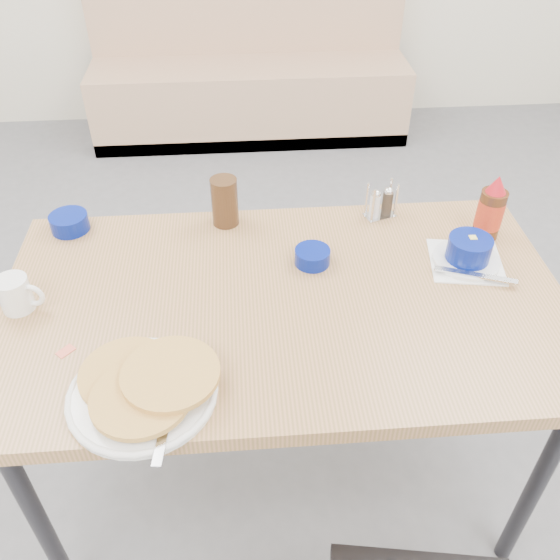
{
  "coord_description": "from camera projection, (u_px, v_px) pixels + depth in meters",
  "views": [
    {
      "loc": [
        -0.09,
        -0.83,
        1.73
      ],
      "look_at": [
        -0.01,
        0.25,
        0.82
      ],
      "focal_mm": 38.0,
      "sensor_mm": 36.0,
      "label": 1
    }
  ],
  "objects": [
    {
      "name": "ground",
      "position": [
        290.0,
        545.0,
        1.76
      ],
      "size": [
        6.0,
        6.0,
        0.0
      ],
      "primitive_type": "plane",
      "color": "slate",
      "rests_on": "ground"
    },
    {
      "name": "booth_bench",
      "position": [
        249.0,
        75.0,
        3.66
      ],
      "size": [
        1.9,
        0.56,
        1.22
      ],
      "color": "tan",
      "rests_on": "ground"
    },
    {
      "name": "dining_table",
      "position": [
        284.0,
        316.0,
        1.5
      ],
      "size": [
        1.4,
        0.8,
        0.76
      ],
      "color": "#B17D52",
      "rests_on": "ground"
    },
    {
      "name": "pancake_plate",
      "position": [
        145.0,
        387.0,
        1.21
      ],
      "size": [
        0.32,
        0.34,
        0.05
      ],
      "rotation": [
        0.0,
        0.0,
        -0.42
      ],
      "color": "white",
      "rests_on": "dining_table"
    },
    {
      "name": "coffee_mug",
      "position": [
        16.0,
        294.0,
        1.4
      ],
      "size": [
        0.11,
        0.08,
        0.09
      ],
      "rotation": [
        0.0,
        0.0,
        -0.21
      ],
      "color": "white",
      "rests_on": "dining_table"
    },
    {
      "name": "grits_setting",
      "position": [
        468.0,
        253.0,
        1.55
      ],
      "size": [
        0.21,
        0.23,
        0.08
      ],
      "rotation": [
        0.0,
        0.0,
        -0.16
      ],
      "color": "white",
      "rests_on": "dining_table"
    },
    {
      "name": "creamer_bowl",
      "position": [
        69.0,
        223.0,
        1.67
      ],
      "size": [
        0.11,
        0.11,
        0.05
      ],
      "rotation": [
        0.0,
        0.0,
        -0.14
      ],
      "color": "navy",
      "rests_on": "dining_table"
    },
    {
      "name": "butter_bowl",
      "position": [
        312.0,
        257.0,
        1.55
      ],
      "size": [
        0.09,
        0.09,
        0.04
      ],
      "rotation": [
        0.0,
        0.0,
        -0.18
      ],
      "color": "navy",
      "rests_on": "dining_table"
    },
    {
      "name": "amber_tumbler",
      "position": [
        225.0,
        202.0,
        1.66
      ],
      "size": [
        0.08,
        0.08,
        0.14
      ],
      "primitive_type": "cylinder",
      "rotation": [
        0.0,
        0.0,
        -0.0
      ],
      "color": "#3D2513",
      "rests_on": "dining_table"
    },
    {
      "name": "condiment_caddy",
      "position": [
        381.0,
        205.0,
        1.71
      ],
      "size": [
        0.1,
        0.08,
        0.11
      ],
      "rotation": [
        0.0,
        0.0,
        0.3
      ],
      "color": "silver",
      "rests_on": "dining_table"
    },
    {
      "name": "syrup_bottle",
      "position": [
        490.0,
        211.0,
        1.61
      ],
      "size": [
        0.07,
        0.07,
        0.19
      ],
      "rotation": [
        0.0,
        0.0,
        -0.01
      ],
      "color": "#47230F",
      "rests_on": "dining_table"
    },
    {
      "name": "sugar_wrapper",
      "position": [
        66.0,
        351.0,
        1.32
      ],
      "size": [
        0.05,
        0.05,
        0.0
      ],
      "primitive_type": "cube",
      "rotation": [
        0.0,
        0.0,
        0.82
      ],
      "color": "#ED664F",
      "rests_on": "dining_table"
    }
  ]
}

